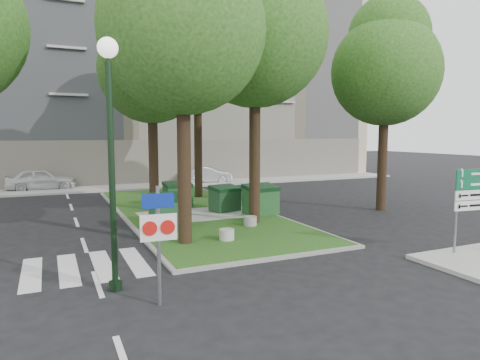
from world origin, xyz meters
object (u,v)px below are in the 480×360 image
dumpster_a (169,211)px  dumpster_c (225,199)px  bollard_left (160,232)px  litter_bin (227,194)px  dumpster_d (261,200)px  tree_street_right (386,62)px  street_lamp (111,135)px  tree_median_mid (153,60)px  bollard_right (250,221)px  bollard_mid (227,234)px  tree_median_near_right (257,20)px  directional_sign (471,197)px  tree_median_far (198,47)px  traffic_sign_pole (158,229)px  car_silver (206,175)px  car_white (41,179)px  dumpster_b (178,194)px  tree_median_near_left (184,15)px

dumpster_a → dumpster_c: size_ratio=0.96×
bollard_left → litter_bin: (5.30, 6.79, 0.12)m
dumpster_c → dumpster_d: (1.16, -1.32, 0.07)m
tree_street_right → street_lamp: tree_street_right is taller
tree_median_mid → street_lamp: size_ratio=1.73×
tree_street_right → dumpster_a: 12.17m
bollard_right → street_lamp: street_lamp is taller
dumpster_a → dumpster_d: size_ratio=0.93×
bollard_right → bollard_mid: size_ratio=1.00×
dumpster_a → tree_street_right: bearing=-1.8°
tree_median_near_right → directional_sign: size_ratio=4.59×
tree_median_far → traffic_sign_pole: bearing=-112.2°
dumpster_a → directional_sign: (7.36, -6.98, 1.03)m
traffic_sign_pole → dumpster_a: bearing=77.7°
car_silver → car_white: bearing=93.4°
litter_bin → street_lamp: (-7.36, -10.85, 3.18)m
tree_street_right → directional_sign: bearing=-113.7°
traffic_sign_pole → tree_median_mid: bearing=81.4°
dumpster_d → tree_median_near_right: bearing=-130.0°
bollard_right → bollard_mid: 2.39m
tree_median_near_right → tree_median_far: size_ratio=0.96×
bollard_left → tree_median_far: bearing=63.0°
dumpster_a → bollard_left: size_ratio=2.48×
dumpster_b → traffic_sign_pole: bearing=-112.2°
dumpster_c → bollard_mid: bearing=-127.6°
litter_bin → traffic_sign_pole: (-6.62, -12.16, 1.20)m
dumpster_b → car_silver: size_ratio=0.37×
litter_bin → tree_median_near_left: bearing=-121.0°
litter_bin → directional_sign: (2.79, -12.25, 1.33)m
dumpster_a → street_lamp: (-2.79, -5.59, 2.89)m
dumpster_a → dumpster_d: 4.46m
tree_median_near_right → dumpster_d: (0.91, 1.35, -7.22)m
tree_median_mid → bollard_right: (2.47, -5.08, -6.68)m
dumpster_b → tree_median_near_left: bearing=-107.8°
dumpster_d → litter_bin: dumpster_d is taller
tree_median_mid → dumpster_d: size_ratio=6.50×
street_lamp → traffic_sign_pole: bearing=-60.6°
dumpster_d → bollard_left: 5.67m
dumpster_c → car_silver: (3.29, 11.65, -0.08)m
traffic_sign_pole → car_white: (-2.47, 21.41, -0.93)m
tree_median_mid → dumpster_b: bearing=16.2°
dumpster_b → street_lamp: street_lamp is taller
dumpster_c → bollard_right: dumpster_c is taller
dumpster_b → tree_median_far: bearing=48.2°
traffic_sign_pole → directional_sign: (9.41, -0.09, 0.13)m
street_lamp → directional_sign: 10.41m
street_lamp → bollard_left: bearing=63.2°
dumpster_d → litter_bin: bearing=81.4°
tree_median_near_right → bollard_mid: size_ratio=22.71×
tree_median_mid → dumpster_d: (3.91, -3.15, -6.22)m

